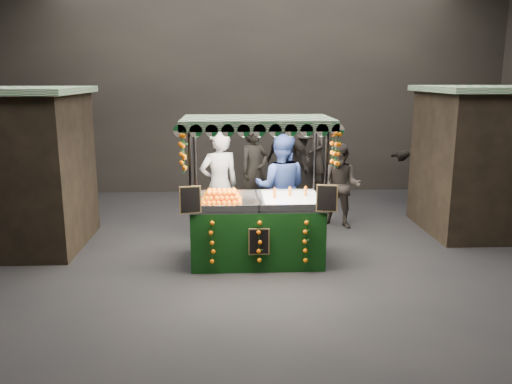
{
  "coord_description": "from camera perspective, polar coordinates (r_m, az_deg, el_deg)",
  "views": [
    {
      "loc": [
        -0.55,
        -7.5,
        2.78
      ],
      "look_at": [
        -0.15,
        0.45,
        0.99
      ],
      "focal_mm": 36.49,
      "sensor_mm": 36.0,
      "label": 1
    }
  ],
  "objects": [
    {
      "name": "shopper_0",
      "position": [
        10.61,
        -0.19,
        2.34
      ],
      "size": [
        0.77,
        0.7,
        1.76
      ],
      "rotation": [
        0.0,
        0.0,
        0.56
      ],
      "color": "black",
      "rests_on": "ground"
    },
    {
      "name": "neighbour_stall_right",
      "position": [
        10.37,
        25.72,
        3.24
      ],
      "size": [
        3.0,
        2.2,
        2.6
      ],
      "color": "black",
      "rests_on": "ground"
    },
    {
      "name": "ground",
      "position": [
        8.01,
        1.25,
        -7.64
      ],
      "size": [
        12.0,
        12.0,
        0.0
      ],
      "primitive_type": "plane",
      "color": "black",
      "rests_on": "ground"
    },
    {
      "name": "shopper_4",
      "position": [
        11.51,
        -22.88,
        1.72
      ],
      "size": [
        0.78,
        0.51,
        1.59
      ],
      "rotation": [
        0.0,
        0.0,
        3.15
      ],
      "color": "black",
      "rests_on": "ground"
    },
    {
      "name": "vendor_grey",
      "position": [
        8.88,
        -4.05,
        0.72
      ],
      "size": [
        0.81,
        0.67,
        1.89
      ],
      "rotation": [
        0.0,
        0.0,
        3.51
      ],
      "color": "gray",
      "rests_on": "ground"
    },
    {
      "name": "market_hall",
      "position": [
        7.54,
        1.38,
        17.24
      ],
      "size": [
        12.1,
        10.1,
        5.05
      ],
      "color": "black",
      "rests_on": "ground"
    },
    {
      "name": "shopper_2",
      "position": [
        11.16,
        3.62,
        3.32
      ],
      "size": [
        1.16,
        1.13,
        1.95
      ],
      "rotation": [
        0.0,
        0.0,
        2.39
      ],
      "color": "#292522",
      "rests_on": "ground"
    },
    {
      "name": "shopper_1",
      "position": [
        9.72,
        9.26,
        0.66
      ],
      "size": [
        0.95,
        0.88,
        1.57
      ],
      "rotation": [
        0.0,
        0.0,
        -0.47
      ],
      "color": "#2E2825",
      "rests_on": "ground"
    },
    {
      "name": "vendor_blue",
      "position": [
        8.83,
        2.75,
        0.48
      ],
      "size": [
        1.0,
        0.84,
        1.84
      ],
      "rotation": [
        0.0,
        0.0,
        2.97
      ],
      "color": "navy",
      "rests_on": "ground"
    },
    {
      "name": "shopper_6",
      "position": [
        12.41,
        6.67,
        3.86
      ],
      "size": [
        0.56,
        0.74,
        1.8
      ],
      "rotation": [
        0.0,
        0.0,
        -1.35
      ],
      "color": "#2E2A26",
      "rests_on": "ground"
    },
    {
      "name": "shopper_5",
      "position": [
        11.65,
        18.28,
        3.0
      ],
      "size": [
        1.71,
        1.59,
        1.91
      ],
      "rotation": [
        0.0,
        0.0,
        2.43
      ],
      "color": "black",
      "rests_on": "ground"
    },
    {
      "name": "shopper_3",
      "position": [
        11.59,
        4.77,
        2.98
      ],
      "size": [
        0.99,
        1.24,
        1.68
      ],
      "rotation": [
        0.0,
        0.0,
        1.19
      ],
      "color": "black",
      "rests_on": "ground"
    },
    {
      "name": "juice_stall",
      "position": [
        7.83,
        0.15,
        -2.89
      ],
      "size": [
        2.26,
        1.33,
        2.19
      ],
      "color": "black",
      "rests_on": "ground"
    }
  ]
}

